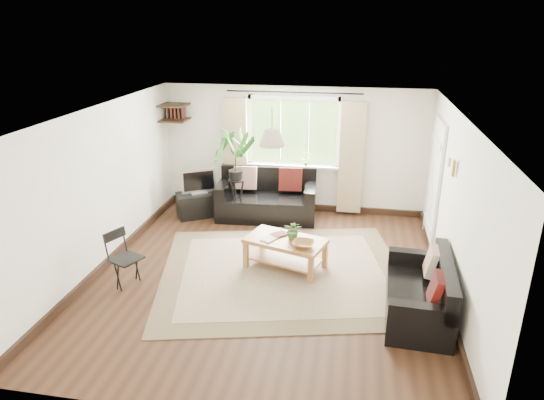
% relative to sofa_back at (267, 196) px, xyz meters
% --- Properties ---
extents(floor, '(5.50, 5.50, 0.00)m').
position_rel_sofa_back_xyz_m(floor, '(0.43, -2.23, -0.43)').
color(floor, '#311C10').
rests_on(floor, ground).
extents(ceiling, '(5.50, 5.50, 0.00)m').
position_rel_sofa_back_xyz_m(ceiling, '(0.43, -2.23, 1.97)').
color(ceiling, white).
rests_on(ceiling, floor).
extents(wall_back, '(5.00, 0.02, 2.40)m').
position_rel_sofa_back_xyz_m(wall_back, '(0.43, 0.52, 0.77)').
color(wall_back, white).
rests_on(wall_back, floor).
extents(wall_front, '(5.00, 0.02, 2.40)m').
position_rel_sofa_back_xyz_m(wall_front, '(0.43, -4.98, 0.77)').
color(wall_front, white).
rests_on(wall_front, floor).
extents(wall_left, '(0.02, 5.50, 2.40)m').
position_rel_sofa_back_xyz_m(wall_left, '(-2.07, -2.23, 0.77)').
color(wall_left, white).
rests_on(wall_left, floor).
extents(wall_right, '(0.02, 5.50, 2.40)m').
position_rel_sofa_back_xyz_m(wall_right, '(2.93, -2.23, 0.77)').
color(wall_right, white).
rests_on(wall_right, floor).
extents(rug, '(4.17, 3.79, 0.02)m').
position_rel_sofa_back_xyz_m(rug, '(0.64, -2.10, -0.42)').
color(rug, beige).
rests_on(rug, floor).
extents(window, '(2.50, 0.16, 2.16)m').
position_rel_sofa_back_xyz_m(window, '(0.43, 0.48, 1.12)').
color(window, white).
rests_on(window, wall_back).
extents(door, '(0.06, 0.96, 2.06)m').
position_rel_sofa_back_xyz_m(door, '(2.90, -0.53, 0.57)').
color(door, silver).
rests_on(door, wall_right).
extents(corner_shelf, '(0.50, 0.50, 0.34)m').
position_rel_sofa_back_xyz_m(corner_shelf, '(-1.82, 0.27, 1.46)').
color(corner_shelf, black).
rests_on(corner_shelf, wall_back).
extents(pendant_lamp, '(0.36, 0.36, 0.54)m').
position_rel_sofa_back_xyz_m(pendant_lamp, '(0.43, -1.83, 1.62)').
color(pendant_lamp, beige).
rests_on(pendant_lamp, ceiling).
extents(wall_sconce, '(0.12, 0.12, 0.28)m').
position_rel_sofa_back_xyz_m(wall_sconce, '(2.86, -1.93, 1.31)').
color(wall_sconce, beige).
rests_on(wall_sconce, wall_right).
extents(sofa_back, '(1.88, 1.03, 0.86)m').
position_rel_sofa_back_xyz_m(sofa_back, '(0.00, 0.00, 0.00)').
color(sofa_back, black).
rests_on(sofa_back, floor).
extents(sofa_right, '(1.57, 0.85, 0.72)m').
position_rel_sofa_back_xyz_m(sofa_right, '(2.48, -2.85, -0.07)').
color(sofa_right, black).
rests_on(sofa_right, floor).
extents(coffee_table, '(1.30, 0.96, 0.48)m').
position_rel_sofa_back_xyz_m(coffee_table, '(0.65, -1.93, -0.19)').
color(coffee_table, olive).
rests_on(coffee_table, floor).
extents(table_plant, '(0.30, 0.27, 0.30)m').
position_rel_sofa_back_xyz_m(table_plant, '(0.77, -1.91, 0.20)').
color(table_plant, '#365E25').
rests_on(table_plant, coffee_table).
extents(bowl, '(0.35, 0.35, 0.08)m').
position_rel_sofa_back_xyz_m(bowl, '(0.94, -2.13, 0.08)').
color(bowl, olive).
rests_on(bowl, coffee_table).
extents(book_a, '(0.26, 0.29, 0.02)m').
position_rel_sofa_back_xyz_m(book_a, '(0.33, -1.94, 0.06)').
color(book_a, white).
rests_on(book_a, coffee_table).
extents(book_b, '(0.30, 0.30, 0.02)m').
position_rel_sofa_back_xyz_m(book_b, '(0.47, -1.73, 0.06)').
color(book_b, brown).
rests_on(book_b, coffee_table).
extents(tv_stand, '(0.95, 0.82, 0.45)m').
position_rel_sofa_back_xyz_m(tv_stand, '(-1.28, -0.14, -0.21)').
color(tv_stand, black).
rests_on(tv_stand, floor).
extents(tv, '(0.66, 0.51, 0.49)m').
position_rel_sofa_back_xyz_m(tv, '(-1.28, -0.14, 0.26)').
color(tv, '#A5A5AA').
rests_on(tv, tv_stand).
extents(palm_stand, '(0.84, 0.84, 1.70)m').
position_rel_sofa_back_xyz_m(palm_stand, '(-0.53, -0.22, 0.42)').
color(palm_stand, black).
rests_on(palm_stand, floor).
extents(folding_chair, '(0.55, 0.55, 0.80)m').
position_rel_sofa_back_xyz_m(folding_chair, '(-1.47, -2.82, -0.03)').
color(folding_chair, black).
rests_on(folding_chair, floor).
extents(sill_plant, '(0.14, 0.10, 0.27)m').
position_rel_sofa_back_xyz_m(sill_plant, '(0.68, 0.40, 0.63)').
color(sill_plant, '#2D6023').
rests_on(sill_plant, window).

